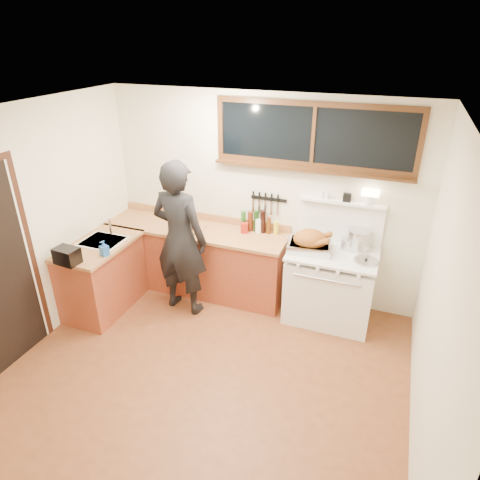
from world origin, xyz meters
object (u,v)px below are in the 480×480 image
at_px(vintage_stove, 330,284).
at_px(man, 180,239).
at_px(cutting_board, 190,226).
at_px(roast_turkey, 310,242).

height_order(vintage_stove, man, man).
distance_m(man, cutting_board, 0.43).
distance_m(man, roast_turkey, 1.54).
height_order(vintage_stove, cutting_board, vintage_stove).
xyz_separation_m(cutting_board, roast_turkey, (1.56, -0.03, 0.05)).
bearing_deg(man, vintage_stove, 14.34).
xyz_separation_m(vintage_stove, roast_turkey, (-0.27, -0.05, 0.54)).
bearing_deg(man, roast_turkey, 14.97).
relative_size(vintage_stove, man, 0.83).
relative_size(cutting_board, roast_turkey, 0.71).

